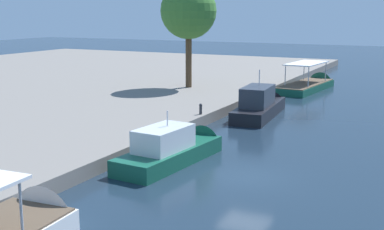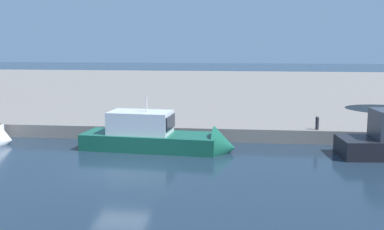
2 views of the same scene
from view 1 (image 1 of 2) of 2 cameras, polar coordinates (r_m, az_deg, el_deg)
The scene contains 6 objects.
ground_plane at distance 26.99m, azimuth 5.92°, elevation -6.81°, with size 220.00×220.00×0.00m, color #192838.
motor_yacht_2 at distance 29.61m, azimuth -1.81°, elevation -3.88°, with size 8.89×3.17×3.91m.
motor_yacht_3 at distance 42.76m, azimuth 7.55°, elevation 0.87°, with size 9.90×3.29×4.73m.
tour_boat_4 at distance 58.10m, azimuth 12.71°, elevation 3.00°, with size 11.62×4.04×4.31m.
mooring_bollard_0 at distance 38.62m, azimuth 0.96°, elevation 0.72°, with size 0.23×0.23×0.82m.
tree_1 at distance 52.06m, azimuth -0.30°, elevation 11.43°, with size 5.55×5.55×10.36m.
Camera 1 is at (-24.07, -8.88, 8.38)m, focal length 48.57 mm.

